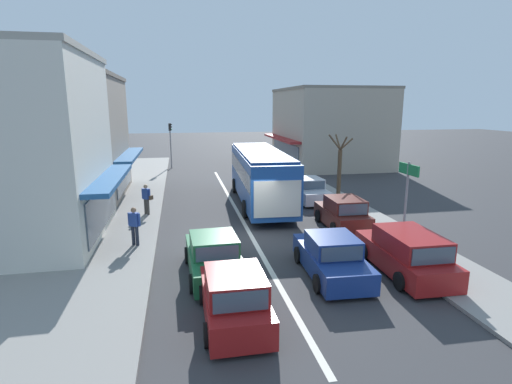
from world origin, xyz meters
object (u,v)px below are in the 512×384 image
parked_hatchback_kerb_second (343,214)px  parked_sedan_kerb_third (308,190)px  city_bus (260,173)px  street_tree_right (339,172)px  sedan_queue_far_back (331,257)px  traffic_light_downstreet (170,138)px  pedestrian_browsing_midblock (134,224)px  pedestrian_with_handbag_near (146,197)px  hatchback_behind_bus_near (234,298)px  directional_road_sign (407,184)px  sedan_adjacent_lane_trail (214,257)px  parked_wagon_kerb_front (406,253)px

parked_hatchback_kerb_second → parked_sedan_kerb_third: (0.10, 5.71, -0.05)m
city_bus → street_tree_right: street_tree_right is taller
sedan_queue_far_back → parked_hatchback_kerb_second: bearing=63.2°
traffic_light_downstreet → pedestrian_browsing_midblock: bearing=-93.1°
parked_hatchback_kerb_second → parked_sedan_kerb_third: parked_hatchback_kerb_second is taller
parked_sedan_kerb_third → street_tree_right: size_ratio=1.00×
parked_hatchback_kerb_second → pedestrian_with_handbag_near: size_ratio=2.29×
hatchback_behind_bus_near → directional_road_sign: bearing=30.8°
pedestrian_with_handbag_near → sedan_adjacent_lane_trail: bearing=-70.7°
parked_hatchback_kerb_second → traffic_light_downstreet: 22.49m
directional_road_sign → pedestrian_browsing_midblock: bearing=170.7°
street_tree_right → pedestrian_browsing_midblock: street_tree_right is taller
parked_sedan_kerb_third → pedestrian_with_handbag_near: size_ratio=2.60×
parked_sedan_kerb_third → traffic_light_downstreet: traffic_light_downstreet is taller
sedan_adjacent_lane_trail → hatchback_behind_bus_near: bearing=-85.2°
sedan_adjacent_lane_trail → pedestrian_browsing_midblock: bearing=132.5°
street_tree_right → pedestrian_with_handbag_near: street_tree_right is taller
pedestrian_with_handbag_near → pedestrian_browsing_midblock: size_ratio=1.00×
pedestrian_browsing_midblock → parked_hatchback_kerb_second: bearing=6.3°
sedan_adjacent_lane_trail → traffic_light_downstreet: size_ratio=1.01×
directional_road_sign → pedestrian_browsing_midblock: size_ratio=2.21×
sedan_queue_far_back → pedestrian_with_handbag_near: bearing=127.6°
parked_wagon_kerb_front → directional_road_sign: directional_road_sign is taller
directional_road_sign → parked_wagon_kerb_front: bearing=-119.4°
sedan_adjacent_lane_trail → parked_hatchback_kerb_second: size_ratio=1.14×
traffic_light_downstreet → street_tree_right: bearing=-59.2°
city_bus → parked_hatchback_kerb_second: city_bus is taller
hatchback_behind_bus_near → traffic_light_downstreet: traffic_light_downstreet is taller
city_bus → parked_wagon_kerb_front: city_bus is taller
directional_road_sign → pedestrian_with_handbag_near: 13.01m
hatchback_behind_bus_near → street_tree_right: 14.15m
sedan_adjacent_lane_trail → parked_wagon_kerb_front: bearing=-9.7°
city_bus → sedan_adjacent_lane_trail: bearing=-110.4°
sedan_adjacent_lane_trail → pedestrian_with_handbag_near: 8.65m
sedan_queue_far_back → city_bus: bearing=92.0°
sedan_queue_far_back → traffic_light_downstreet: traffic_light_downstreet is taller
sedan_adjacent_lane_trail → pedestrian_with_handbag_near: bearing=109.3°
city_bus → street_tree_right: 4.66m
sedan_queue_far_back → directional_road_sign: 5.12m
hatchback_behind_bus_near → traffic_light_downstreet: 28.47m
parked_hatchback_kerb_second → street_tree_right: street_tree_right is taller
hatchback_behind_bus_near → street_tree_right: size_ratio=0.87×
sedan_adjacent_lane_trail → parked_sedan_kerb_third: 12.08m
sedan_queue_far_back → street_tree_right: 10.22m
pedestrian_browsing_midblock → parked_wagon_kerb_front: bearing=-24.5°
directional_road_sign → city_bus: bearing=118.2°
parked_wagon_kerb_front → traffic_light_downstreet: 27.63m
parked_wagon_kerb_front → sedan_queue_far_back: bearing=172.9°
hatchback_behind_bus_near → pedestrian_browsing_midblock: 7.31m
parked_sedan_kerb_third → parked_hatchback_kerb_second: bearing=-91.0°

